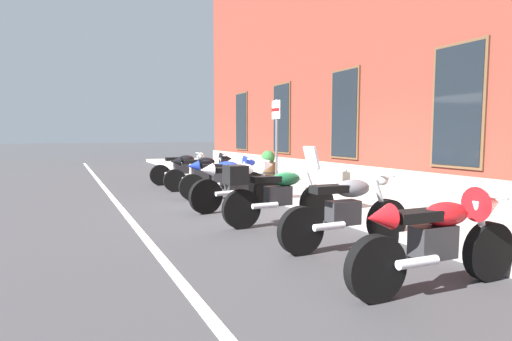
{
  "coord_description": "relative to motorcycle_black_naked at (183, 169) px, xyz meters",
  "views": [
    {
      "loc": [
        7.5,
        -4.27,
        1.53
      ],
      "look_at": [
        -0.8,
        -0.29,
        0.71
      ],
      "focal_mm": 28.56,
      "sensor_mm": 36.0,
      "label": 1
    }
  ],
  "objects": [
    {
      "name": "motorcycle_grey_naked",
      "position": [
        7.84,
        0.06,
        0.01
      ],
      "size": [
        0.62,
        2.02,
        1.0
      ],
      "color": "black",
      "rests_on": "ground_plane"
    },
    {
      "name": "motorcycle_black_naked",
      "position": [
        0.0,
        0.0,
        0.0
      ],
      "size": [
        0.62,
        2.0,
        0.96
      ],
      "color": "black",
      "rests_on": "ground_plane"
    },
    {
      "name": "motorcycle_green_touring",
      "position": [
        6.19,
        -0.15,
        0.07
      ],
      "size": [
        0.62,
        2.08,
        1.33
      ],
      "color": "black",
      "rests_on": "ground_plane"
    },
    {
      "name": "motorcycle_red_sport",
      "position": [
        9.41,
        -0.01,
        0.07
      ],
      "size": [
        0.62,
        2.07,
        1.0
      ],
      "color": "black",
      "rests_on": "ground_plane"
    },
    {
      "name": "ground_plane",
      "position": [
        4.65,
        0.92,
        -0.48
      ],
      "size": [
        140.0,
        140.0,
        0.0
      ],
      "primitive_type": "plane",
      "color": "#38383A"
    },
    {
      "name": "lane_stripe",
      "position": [
        4.65,
        -2.28,
        -0.48
      ],
      "size": [
        31.33,
        0.12,
        0.01
      ],
      "primitive_type": "cube",
      "color": "silver",
      "rests_on": "ground_plane"
    },
    {
      "name": "sidewalk",
      "position": [
        4.65,
        2.41,
        -0.4
      ],
      "size": [
        31.33,
        2.98,
        0.15
      ],
      "primitive_type": "cube",
      "color": "gray",
      "rests_on": "ground_plane"
    },
    {
      "name": "motorcycle_white_sport",
      "position": [
        4.64,
        -0.08,
        0.1
      ],
      "size": [
        0.62,
        2.13,
        1.07
      ],
      "color": "black",
      "rests_on": "ground_plane"
    },
    {
      "name": "parking_sign",
      "position": [
        3.39,
        1.39,
        1.12
      ],
      "size": [
        0.36,
        0.07,
        2.22
      ],
      "color": "#4C4C51",
      "rests_on": "sidewalk"
    },
    {
      "name": "motorcycle_blue_sport",
      "position": [
        3.19,
        0.17,
        0.08
      ],
      "size": [
        0.62,
        2.1,
        1.02
      ],
      "color": "black",
      "rests_on": "ground_plane"
    },
    {
      "name": "motorcycle_black_sport",
      "position": [
        1.56,
        0.18,
        0.08
      ],
      "size": [
        0.62,
        2.09,
        1.03
      ],
      "color": "black",
      "rests_on": "ground_plane"
    },
    {
      "name": "brick_pub_facade",
      "position": [
        4.64,
        7.37,
        4.54
      ],
      "size": [
        25.33,
        7.04,
        10.04
      ],
      "color": "maroon",
      "rests_on": "ground_plane"
    },
    {
      "name": "barrel_planter",
      "position": [
        1.69,
        2.04,
        0.07
      ],
      "size": [
        0.58,
        0.58,
        0.91
      ],
      "color": "brown",
      "rests_on": "sidewalk"
    }
  ]
}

